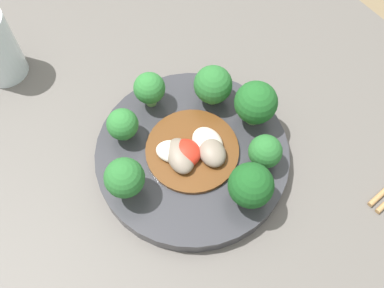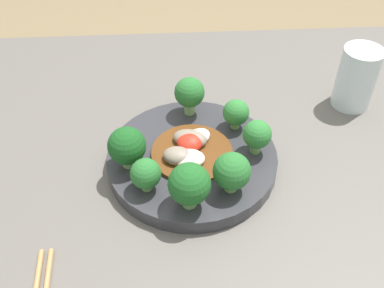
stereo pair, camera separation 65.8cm
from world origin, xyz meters
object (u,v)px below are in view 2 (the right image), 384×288
Objects in this scene: broccoli_south at (189,93)px; broccoli_northeast at (146,174)px; broccoli_west at (258,137)px; broccoli_east at (127,146)px; broccoli_north at (189,185)px; plate at (192,159)px; broccoli_southwest at (236,113)px; broccoli_northwest at (235,171)px; drinking_glass at (357,78)px; stirfry_center at (190,148)px.

broccoli_south is 1.30× the size of broccoli_northeast.
broccoli_west is (-0.16, -0.06, 0.00)m from broccoli_northeast.
broccoli_east is 0.11m from broccoli_north.
plate is at bearing -2.61° from broccoli_west.
broccoli_south is at bearing -29.63° from broccoli_southwest.
broccoli_northwest is at bearing 106.83° from broccoli_south.
broccoli_southwest is 0.18m from broccoli_northeast.
drinking_glass is (-0.35, -0.20, 0.00)m from broccoli_northeast.
plate is 3.87× the size of broccoli_south.
broccoli_west reaches higher than plate.
broccoli_north reaches higher than broccoli_southwest.
broccoli_southwest is 0.09m from stirfry_center.
broccoli_west is at bearing -159.82° from broccoli_northeast.
broccoli_south is (0.07, -0.04, 0.01)m from broccoli_southwest.
plate is 2.09× the size of stirfry_center.
broccoli_south reaches higher than broccoli_northwest.
drinking_glass is (-0.21, -0.08, 0.00)m from broccoli_southwest.
broccoli_south reaches higher than stirfry_center.
broccoli_north is 0.37m from drinking_glass.
broccoli_northeast is (0.14, 0.12, -0.00)m from broccoli_southwest.
drinking_glass reaches higher than broccoli_south.
stirfry_center is at bearing -133.55° from broccoli_northeast.
broccoli_north is at bearing 150.86° from broccoli_northeast.
broccoli_south is 1.18× the size of broccoli_west.
broccoli_southwest is at bearing -144.13° from stirfry_center.
broccoli_east reaches higher than broccoli_west.
broccoli_southwest is 0.07m from broccoli_west.
stirfry_center is at bearing 86.95° from broccoli_south.
drinking_glass reaches higher than broccoli_east.
plate is at bearing -95.48° from broccoli_north.
broccoli_northeast is at bearing 43.79° from plate.
broccoli_south reaches higher than broccoli_west.
broccoli_east is at bearing -20.49° from broccoli_northwest.
broccoli_northeast is at bearing -3.66° from broccoli_northwest.
broccoli_west is 0.24m from drinking_glass.
broccoli_south is at bearing -73.17° from broccoli_northwest.
broccoli_east is 1.29× the size of broccoli_northeast.
broccoli_north is at bearing 136.74° from broccoli_east.
broccoli_northeast reaches higher than stirfry_center.
broccoli_west is (-0.09, 0.00, 0.04)m from plate.
plate is 0.11m from broccoli_south.
stirfry_center is (0.07, 0.05, -0.02)m from broccoli_southwest.
broccoli_northeast is at bearing -29.14° from broccoli_north.
broccoli_southwest is 0.83× the size of broccoli_northwest.
broccoli_east is 0.95× the size of broccoli_north.
broccoli_west is 0.46× the size of stirfry_center.
broccoli_northwest reaches higher than broccoli_west.
broccoli_north is (0.01, 0.09, 0.05)m from plate.
plate is at bearing 25.20° from drinking_glass.
broccoli_west is at bearing 132.56° from broccoli_south.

